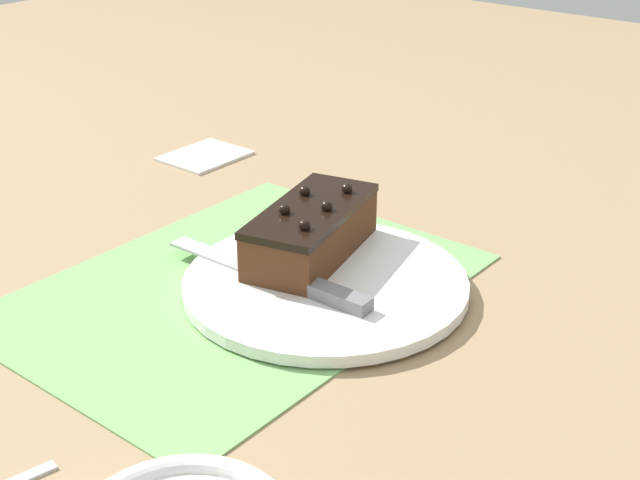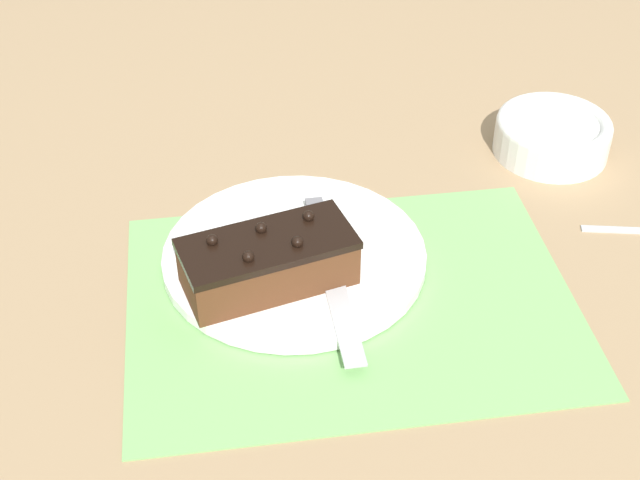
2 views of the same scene
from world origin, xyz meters
name	(u,v)px [view 2 (image 2 of 2)]	position (x,y,z in m)	size (l,w,h in m)	color
ground_plane	(351,302)	(0.00, 0.00, 0.00)	(3.00, 3.00, 0.00)	#9E7F5B
placemat_woven	(351,301)	(0.00, 0.00, 0.00)	(0.46, 0.34, 0.00)	#7AB266
cake_plate	(294,256)	(-0.05, 0.07, 0.01)	(0.29, 0.29, 0.01)	white
chocolate_cake	(268,261)	(-0.08, 0.03, 0.04)	(0.19, 0.12, 0.06)	#512D19
serving_knife	(326,249)	(-0.02, 0.06, 0.02)	(0.03, 0.25, 0.01)	slate
small_bowl	(552,134)	(0.30, 0.24, 0.03)	(0.14, 0.14, 0.05)	white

